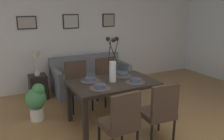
{
  "coord_description": "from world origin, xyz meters",
  "views": [
    {
      "loc": [
        -1.81,
        -2.25,
        1.95
      ],
      "look_at": [
        0.06,
        1.42,
        0.82
      ],
      "focal_mm": 37.65,
      "sensor_mm": 36.0,
      "label": 1
    }
  ],
  "objects": [
    {
      "name": "bowl_near_right",
      "position": [
        -0.44,
        1.23,
        0.78
      ],
      "size": [
        0.17,
        0.17,
        0.07
      ],
      "color": "#475166",
      "rests_on": "dining_table"
    },
    {
      "name": "dining_chair_far_right",
      "position": [
        0.2,
        1.91,
        0.51
      ],
      "size": [
        0.45,
        0.45,
        0.92
      ],
      "color": "#3D2D23",
      "rests_on": "ground"
    },
    {
      "name": "bowl_near_left",
      "position": [
        -0.44,
        0.83,
        0.78
      ],
      "size": [
        0.17,
        0.17,
        0.07
      ],
      "color": "#475166",
      "rests_on": "dining_table"
    },
    {
      "name": "placemat_far_right",
      "position": [
        0.19,
        1.23,
        0.74
      ],
      "size": [
        0.32,
        0.32,
        0.01
      ],
      "primitive_type": "cylinder",
      "color": "#4C4742",
      "rests_on": "dining_table"
    },
    {
      "name": "table_lamp",
      "position": [
        -1.06,
        2.74,
        0.89
      ],
      "size": [
        0.22,
        0.22,
        0.51
      ],
      "color": "beige",
      "rests_on": "side_table"
    },
    {
      "name": "bowl_far_left",
      "position": [
        0.19,
        0.83,
        0.78
      ],
      "size": [
        0.17,
        0.17,
        0.07
      ],
      "color": "#475166",
      "rests_on": "dining_table"
    },
    {
      "name": "bowl_far_right",
      "position": [
        0.19,
        1.23,
        0.78
      ],
      "size": [
        0.17,
        0.17,
        0.07
      ],
      "color": "#475166",
      "rests_on": "dining_table"
    },
    {
      "name": "placemat_near_left",
      "position": [
        -0.44,
        0.83,
        0.74
      ],
      "size": [
        0.32,
        0.32,
        0.01
      ],
      "primitive_type": "cylinder",
      "color": "#4C4742",
      "rests_on": "dining_table"
    },
    {
      "name": "side_table",
      "position": [
        -1.06,
        2.74,
        0.26
      ],
      "size": [
        0.36,
        0.36,
        0.52
      ],
      "primitive_type": "cube",
      "color": "black",
      "rests_on": "ground"
    },
    {
      "name": "framed_picture_right",
      "position": [
        0.86,
        3.18,
        1.6
      ],
      "size": [
        0.33,
        0.03,
        0.33
      ],
      "color": "black"
    },
    {
      "name": "placemat_near_right",
      "position": [
        -0.44,
        1.23,
        0.74
      ],
      "size": [
        0.32,
        0.32,
        0.01
      ],
      "primitive_type": "cylinder",
      "color": "#4C4742",
      "rests_on": "dining_table"
    },
    {
      "name": "back_wall_panel",
      "position": [
        0.0,
        3.25,
        1.3
      ],
      "size": [
        9.0,
        0.1,
        2.6
      ],
      "primitive_type": "cube",
      "color": "silver",
      "rests_on": "ground"
    },
    {
      "name": "dining_table",
      "position": [
        -0.13,
        1.03,
        0.65
      ],
      "size": [
        1.4,
        0.9,
        0.74
      ],
      "color": "black",
      "rests_on": "ground"
    },
    {
      "name": "placemat_far_left",
      "position": [
        0.19,
        0.83,
        0.74
      ],
      "size": [
        0.32,
        0.32,
        0.01
      ],
      "primitive_type": "cylinder",
      "color": "#4C4742",
      "rests_on": "dining_table"
    },
    {
      "name": "dining_chair_near_right",
      "position": [
        -0.45,
        1.88,
        0.51
      ],
      "size": [
        0.44,
        0.44,
        0.92
      ],
      "color": "#3D2D23",
      "rests_on": "ground"
    },
    {
      "name": "sofa",
      "position": [
        0.13,
        2.7,
        0.28
      ],
      "size": [
        1.73,
        0.84,
        0.8
      ],
      "color": "slate",
      "rests_on": "ground"
    },
    {
      "name": "dining_chair_far_left",
      "position": [
        0.2,
        0.19,
        0.51
      ],
      "size": [
        0.47,
        0.47,
        0.92
      ],
      "color": "#3D2D23",
      "rests_on": "ground"
    },
    {
      "name": "framed_picture_center",
      "position": [
        -0.13,
        3.18,
        1.6
      ],
      "size": [
        0.38,
        0.03,
        0.34
      ],
      "color": "black"
    },
    {
      "name": "dining_chair_near_left",
      "position": [
        -0.45,
        0.16,
        0.51
      ],
      "size": [
        0.46,
        0.46,
        0.92
      ],
      "color": "#3D2D23",
      "rests_on": "ground"
    },
    {
      "name": "potted_plant",
      "position": [
        -1.26,
        1.72,
        0.37
      ],
      "size": [
        0.36,
        0.36,
        0.67
      ],
      "color": "silver",
      "rests_on": "ground"
    },
    {
      "name": "framed_picture_left",
      "position": [
        -1.11,
        3.18,
        1.6
      ],
      "size": [
        0.41,
        0.03,
        0.28
      ],
      "color": "black"
    },
    {
      "name": "centerpiece_vase",
      "position": [
        -0.13,
        1.03,
        1.02
      ],
      "size": [
        0.21,
        0.23,
        0.73
      ],
      "color": "silver",
      "rests_on": "dining_table"
    }
  ]
}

